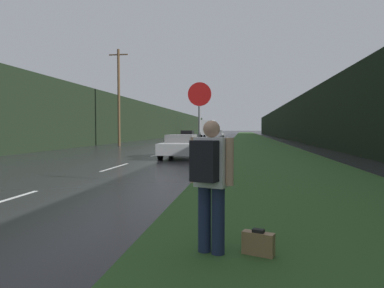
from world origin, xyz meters
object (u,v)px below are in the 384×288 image
at_px(hitchhiker_with_backpack, 210,178).
at_px(car_passing_far, 215,136).
at_px(stop_sign, 200,123).
at_px(suitcase, 258,244).
at_px(car_passing_near, 181,146).
at_px(car_oncoming, 188,136).
at_px(delivery_truck, 208,128).

distance_m(hitchhiker_with_backpack, car_passing_far, 38.81).
height_order(stop_sign, suitcase, stop_sign).
relative_size(car_passing_near, car_passing_far, 0.95).
distance_m(hitchhiker_with_backpack, car_oncoming, 40.49).
bearing_deg(car_passing_far, delivery_truck, -82.61).
distance_m(suitcase, car_passing_far, 38.82).
bearing_deg(delivery_truck, car_oncoming, -90.00).
bearing_deg(hitchhiker_with_backpack, car_oncoming, 119.36).
distance_m(suitcase, car_oncoming, 40.56).
relative_size(stop_sign, hitchhiker_with_backpack, 1.70).
bearing_deg(suitcase, delivery_truck, 116.04).
bearing_deg(car_passing_far, hitchhiker_with_backpack, 94.34).
distance_m(car_passing_near, car_oncoming, 25.97).
xyz_separation_m(hitchhiker_with_backpack, car_passing_far, (-2.94, 38.70, -0.23)).
bearing_deg(hitchhiker_with_backpack, car_passing_far, 114.23).
height_order(car_passing_near, car_passing_far, car_passing_far).
relative_size(suitcase, delivery_truck, 0.05).
bearing_deg(stop_sign, car_oncoming, 99.62).
distance_m(stop_sign, suitcase, 5.56).
bearing_deg(suitcase, stop_sign, 124.84).
distance_m(stop_sign, hitchhiker_with_backpack, 5.30).
relative_size(car_passing_near, car_oncoming, 1.03).
relative_size(hitchhiker_with_backpack, car_oncoming, 0.40).
relative_size(hitchhiker_with_backpack, suitcase, 4.08).
bearing_deg(car_oncoming, stop_sign, -80.38).
xyz_separation_m(car_passing_near, car_oncoming, (-3.73, 25.70, 0.06)).
distance_m(stop_sign, car_passing_near, 9.37).
relative_size(suitcase, car_oncoming, 0.10).
bearing_deg(delivery_truck, stop_sign, -84.60).
xyz_separation_m(car_passing_near, delivery_truck, (-3.73, 53.21, 1.13)).
xyz_separation_m(suitcase, car_oncoming, (-7.26, 39.90, 0.55)).
bearing_deg(car_passing_far, car_passing_near, 90.00).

